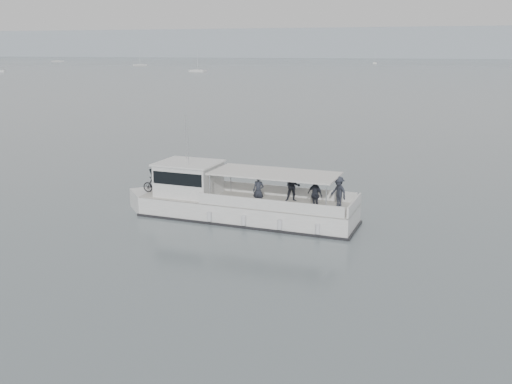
% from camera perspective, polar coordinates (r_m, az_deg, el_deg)
% --- Properties ---
extents(ground, '(1400.00, 1400.00, 0.00)m').
position_cam_1_polar(ground, '(34.10, -6.18, -1.51)').
color(ground, slate).
rests_on(ground, ground).
extents(headland, '(1400.00, 90.00, 28.00)m').
position_cam_1_polar(headland, '(590.10, 17.13, 14.04)').
color(headland, '#939EA8').
rests_on(headland, ground).
extents(tour_boat, '(13.67, 4.11, 5.70)m').
position_cam_1_polar(tour_boat, '(31.69, -2.86, -0.91)').
color(tour_boat, white).
rests_on(tour_boat, ground).
extents(moored_fleet, '(453.95, 344.69, 9.57)m').
position_cam_1_polar(moored_fleet, '(240.02, 6.15, 11.99)').
color(moored_fleet, white).
rests_on(moored_fleet, ground).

